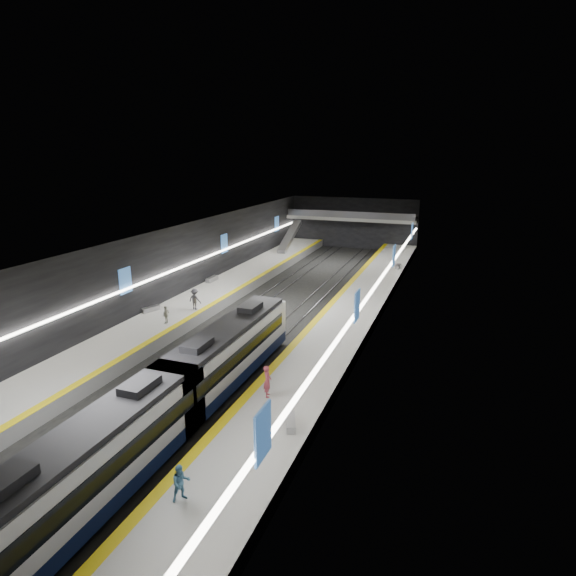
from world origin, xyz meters
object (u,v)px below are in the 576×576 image
at_px(train, 173,396).
at_px(passenger_right_a, 267,381).
at_px(bench_left_far, 212,279).
at_px(passenger_left_a, 166,315).
at_px(bench_left_near, 151,309).
at_px(bench_right_far, 398,266).
at_px(passenger_left_b, 195,299).
at_px(bench_right_near, 291,422).
at_px(passenger_right_b, 181,483).
at_px(escalator, 290,236).

distance_m(train, passenger_right_a, 5.48).
xyz_separation_m(bench_left_far, passenger_left_a, (3.04, -13.40, 0.52)).
bearing_deg(passenger_right_a, train, 110.88).
relative_size(bench_left_near, passenger_left_a, 1.16).
xyz_separation_m(bench_right_far, passenger_left_b, (-15.29, -22.85, 0.74)).
relative_size(bench_right_far, passenger_left_a, 1.24).
xyz_separation_m(bench_right_near, passenger_left_a, (-15.23, 11.23, 0.55)).
bearing_deg(passenger_left_b, passenger_right_b, 126.74).
bearing_deg(passenger_left_a, train, 31.80).
xyz_separation_m(bench_right_far, passenger_left_a, (-15.65, -26.94, 0.53)).
xyz_separation_m(bench_left_near, passenger_right_a, (15.98, -10.86, 0.76)).
distance_m(bench_left_far, passenger_right_b, 35.27).
xyz_separation_m(passenger_right_a, passenger_left_a, (-12.84, 8.69, -0.21)).
bearing_deg(passenger_right_b, train, 79.35).
height_order(bench_right_near, passenger_right_a, passenger_right_a).
relative_size(bench_left_near, passenger_right_b, 1.08).
xyz_separation_m(bench_left_far, bench_right_far, (18.69, 13.53, -0.01)).
distance_m(escalator, passenger_right_a, 44.57).
height_order(bench_right_near, bench_right_far, bench_right_far).
xyz_separation_m(escalator, bench_left_far, (-1.91, -20.22, -1.66)).
xyz_separation_m(train, passenger_left_a, (-8.87, 12.45, -0.43)).
height_order(bench_left_far, passenger_left_b, passenger_left_b).
bearing_deg(train, bench_right_near, 10.86).
height_order(bench_left_near, passenger_left_a, passenger_left_a).
distance_m(passenger_right_b, passenger_left_b, 25.44).
bearing_deg(train, passenger_left_b, 117.21).
height_order(escalator, passenger_left_b, escalator).
distance_m(bench_left_far, passenger_left_b, 9.95).
bearing_deg(bench_right_far, escalator, 159.59).
bearing_deg(passenger_right_a, escalator, -4.23).
xyz_separation_m(train, bench_left_near, (-12.00, 14.62, -0.98)).
bearing_deg(bench_left_near, passenger_right_a, -12.18).
height_order(train, passenger_right_a, train).
xyz_separation_m(escalator, passenger_left_a, (1.13, -33.63, -1.14)).
bearing_deg(bench_right_far, passenger_left_b, -122.46).
bearing_deg(bench_right_near, passenger_left_a, 122.25).
distance_m(train, passenger_left_a, 15.29).
distance_m(passenger_right_a, passenger_right_b, 9.39).
bearing_deg(bench_left_far, bench_right_far, 36.15).
bearing_deg(passenger_left_b, escalator, -79.78).
bearing_deg(passenger_right_a, bench_right_far, -27.02).
height_order(train, passenger_left_b, train).
relative_size(train, bench_left_near, 15.84).
distance_m(bench_right_near, passenger_left_b, 21.35).
distance_m(bench_left_far, bench_right_near, 30.67).
distance_m(bench_right_near, bench_right_far, 38.17).
relative_size(bench_left_near, passenger_right_a, 0.91).
xyz_separation_m(escalator, bench_right_far, (16.78, -6.69, -1.67)).
relative_size(bench_right_far, passenger_right_a, 0.97).
xyz_separation_m(train, escalator, (-10.00, 46.07, 0.70)).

